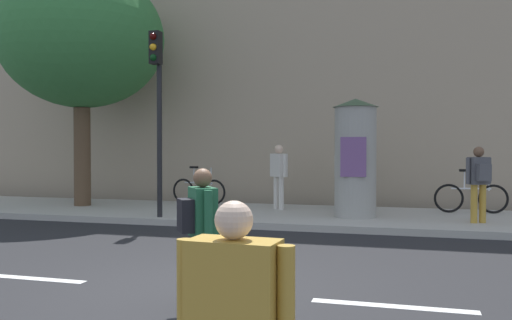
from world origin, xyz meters
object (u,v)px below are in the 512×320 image
object	(u,v)px
pedestrian_in_dark_shirt	(341,171)
bicycle_upright	(199,190)
traffic_light	(157,93)
poster_column	(355,157)
street_tree	(81,39)
bicycle_leaning	(471,197)
pedestrian_with_backpack	(279,171)
pedestrian_tallest	(479,178)
pedestrian_near_pole	(234,319)
pedestrian_with_bag	(201,225)

from	to	relation	value
pedestrian_in_dark_shirt	bicycle_upright	xyz separation A→B (m)	(-4.12, 0.06, -0.60)
traffic_light	poster_column	world-z (taller)	traffic_light
traffic_light	pedestrian_in_dark_shirt	bearing A→B (deg)	38.90
poster_column	pedestrian_in_dark_shirt	world-z (taller)	poster_column
poster_column	street_tree	size ratio (longest dim) A/B	0.42
street_tree	bicycle_upright	bearing A→B (deg)	23.86
traffic_light	poster_column	xyz separation A→B (m)	(4.40, 1.37, -1.48)
bicycle_leaning	bicycle_upright	bearing A→B (deg)	177.78
street_tree	bicycle_upright	xyz separation A→B (m)	(2.98, 1.32, -4.29)
poster_column	pedestrian_with_backpack	bearing A→B (deg)	153.43
pedestrian_tallest	bicycle_leaning	distance (m)	1.95
street_tree	poster_column	bearing A→B (deg)	-3.65
bicycle_leaning	bicycle_upright	world-z (taller)	same
traffic_light	pedestrian_near_pole	xyz separation A→B (m)	(4.70, -8.68, -2.18)
street_tree	pedestrian_with_bag	size ratio (longest dim) A/B	4.36
traffic_light	bicycle_leaning	xyz separation A→B (m)	(7.10, 2.89, -2.50)
traffic_light	pedestrian_in_dark_shirt	size ratio (longest dim) A/B	2.60
poster_column	bicycle_upright	size ratio (longest dim) A/B	1.58
pedestrian_tallest	pedestrian_in_dark_shirt	world-z (taller)	pedestrian_in_dark_shirt
traffic_light	street_tree	world-z (taller)	street_tree
bicycle_leaning	bicycle_upright	distance (m)	7.36
poster_column	bicycle_upright	world-z (taller)	poster_column
street_tree	bicycle_upright	distance (m)	5.39
pedestrian_tallest	pedestrian_with_bag	bearing A→B (deg)	-118.19
poster_column	pedestrian_near_pole	distance (m)	10.08
poster_column	pedestrian_near_pole	xyz separation A→B (m)	(0.30, -10.05, -0.69)
traffic_light	pedestrian_with_backpack	bearing A→B (deg)	46.20
pedestrian_near_pole	pedestrian_with_backpack	distance (m)	11.36
pedestrian_with_bag	bicycle_upright	world-z (taller)	pedestrian_with_bag
poster_column	pedestrian_with_backpack	distance (m)	2.37
street_tree	pedestrian_in_dark_shirt	bearing A→B (deg)	10.06
poster_column	bicycle_leaning	xyz separation A→B (m)	(2.70, 1.52, -1.01)
bicycle_upright	street_tree	bearing A→B (deg)	-156.14
pedestrian_near_pole	pedestrian_with_bag	distance (m)	3.14
poster_column	bicycle_leaning	size ratio (longest dim) A/B	1.57
street_tree	pedestrian_tallest	distance (m)	10.98
pedestrian_in_dark_shirt	bicycle_leaning	xyz separation A→B (m)	(3.24, -0.23, -0.60)
poster_column	pedestrian_tallest	size ratio (longest dim) A/B	1.69
pedestrian_in_dark_shirt	bicycle_leaning	world-z (taller)	pedestrian_in_dark_shirt
street_tree	pedestrian_with_bag	xyz separation A→B (m)	(6.62, -7.69, -3.93)
pedestrian_near_pole	bicycle_leaning	xyz separation A→B (m)	(2.40, 11.58, -0.32)
street_tree	pedestrian_near_pole	xyz separation A→B (m)	(7.94, -10.54, -3.97)
poster_column	bicycle_leaning	world-z (taller)	poster_column
pedestrian_near_pole	pedestrian_tallest	size ratio (longest dim) A/B	0.90
pedestrian_near_pole	pedestrian_with_bag	world-z (taller)	pedestrian_with_bag
pedestrian_near_pole	pedestrian_in_dark_shirt	xyz separation A→B (m)	(-0.84, 11.80, 0.28)
pedestrian_in_dark_shirt	pedestrian_near_pole	bearing A→B (deg)	-85.95
bicycle_upright	bicycle_leaning	bearing A→B (deg)	-2.22
pedestrian_with_bag	pedestrian_in_dark_shirt	xyz separation A→B (m)	(0.48, 8.95, 0.24)
street_tree	pedestrian_with_backpack	bearing A→B (deg)	5.72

